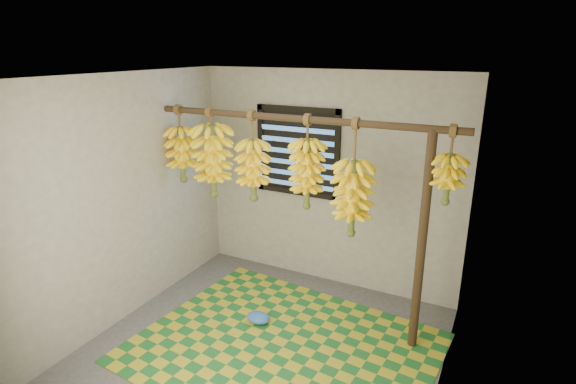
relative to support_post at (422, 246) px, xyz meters
The scene contains 16 objects.
floor 1.71m from the support_post, 149.74° to the right, with size 3.00×3.00×0.01m, color #444444.
ceiling 1.98m from the support_post, 149.74° to the right, with size 3.00×3.00×0.01m, color silver.
wall_back 1.46m from the support_post, 146.14° to the left, with size 3.00×0.01×2.40m, color gray.
wall_left 2.80m from the support_post, 165.49° to the right, with size 0.01×3.00×2.40m, color gray.
wall_right 0.79m from the support_post, 66.46° to the right, with size 0.01×3.00×2.40m, color gray.
window 1.80m from the support_post, 153.40° to the left, with size 1.00×0.04×1.00m.
hanging_pole 1.56m from the support_post, behind, with size 0.06×0.06×3.00m, color #3A2919.
support_post is the anchor object (origin of this frame).
woven_mat 1.55m from the support_post, 151.05° to the right, with size 2.58×2.06×0.01m, color #1B5E24.
plastic_bag 1.75m from the support_post, 166.82° to the right, with size 0.24×0.18×0.10m, color #305FB3.
banana_bunch_a 2.59m from the support_post, behind, with size 0.32×0.32×0.81m.
banana_bunch_b 2.20m from the support_post, behind, with size 0.40×0.40×0.92m.
banana_bunch_c 1.72m from the support_post, behind, with size 0.32×0.32×0.89m.
banana_bunch_d 1.19m from the support_post, behind, with size 0.32×0.32×0.88m.
banana_bunch_e 0.71m from the support_post, behind, with size 0.36×0.36×1.07m.
banana_bunch_f 0.63m from the support_post, ahead, with size 0.27×0.27×0.65m.
Camera 1 is at (1.76, -2.93, 2.62)m, focal length 28.00 mm.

